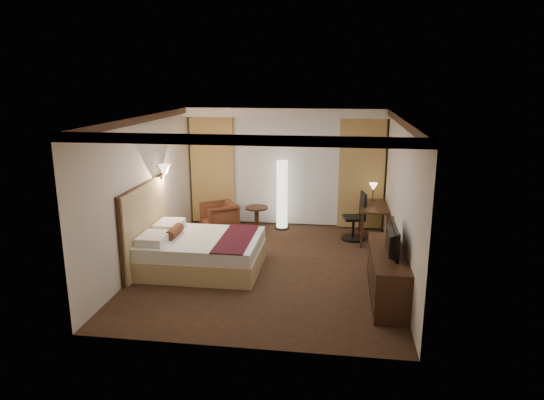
# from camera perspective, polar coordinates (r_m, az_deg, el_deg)

# --- Properties ---
(floor) EXTENTS (4.50, 5.50, 0.01)m
(floor) POSITION_cam_1_polar(r_m,az_deg,el_deg) (8.89, -0.36, -7.84)
(floor) COLOR #322013
(floor) RESTS_ON ground
(ceiling) EXTENTS (4.50, 5.50, 0.01)m
(ceiling) POSITION_cam_1_polar(r_m,az_deg,el_deg) (8.26, -0.39, 9.79)
(ceiling) COLOR white
(ceiling) RESTS_ON back_wall
(back_wall) EXTENTS (4.50, 0.02, 2.70)m
(back_wall) POSITION_cam_1_polar(r_m,az_deg,el_deg) (11.14, 1.68, 3.94)
(back_wall) COLOR beige
(back_wall) RESTS_ON floor
(left_wall) EXTENTS (0.02, 5.50, 2.70)m
(left_wall) POSITION_cam_1_polar(r_m,az_deg,el_deg) (9.07, -14.59, 1.10)
(left_wall) COLOR beige
(left_wall) RESTS_ON floor
(right_wall) EXTENTS (0.02, 5.50, 2.70)m
(right_wall) POSITION_cam_1_polar(r_m,az_deg,el_deg) (8.45, 14.89, 0.13)
(right_wall) COLOR beige
(right_wall) RESTS_ON floor
(crown_molding) EXTENTS (4.50, 5.50, 0.12)m
(crown_molding) POSITION_cam_1_polar(r_m,az_deg,el_deg) (8.27, -0.39, 9.38)
(crown_molding) COLOR black
(crown_molding) RESTS_ON ceiling
(soffit) EXTENTS (4.50, 0.50, 0.20)m
(soffit) POSITION_cam_1_polar(r_m,az_deg,el_deg) (10.74, 1.58, 10.28)
(soffit) COLOR white
(soffit) RESTS_ON ceiling
(curtain_sheer) EXTENTS (2.48, 0.04, 2.45)m
(curtain_sheer) POSITION_cam_1_polar(r_m,az_deg,el_deg) (11.08, 1.63, 3.36)
(curtain_sheer) COLOR silver
(curtain_sheer) RESTS_ON back_wall
(curtain_left_drape) EXTENTS (1.00, 0.14, 2.45)m
(curtain_left_drape) POSITION_cam_1_polar(r_m,az_deg,el_deg) (11.34, -6.99, 3.50)
(curtain_left_drape) COLOR tan
(curtain_left_drape) RESTS_ON back_wall
(curtain_right_drape) EXTENTS (1.00, 0.14, 2.45)m
(curtain_right_drape) POSITION_cam_1_polar(r_m,az_deg,el_deg) (10.97, 10.47, 3.01)
(curtain_right_drape) COLOR tan
(curtain_right_drape) RESTS_ON back_wall
(wall_sconce) EXTENTS (0.24, 0.24, 0.24)m
(wall_sconce) POSITION_cam_1_polar(r_m,az_deg,el_deg) (9.46, -12.53, 3.42)
(wall_sconce) COLOR white
(wall_sconce) RESTS_ON left_wall
(bed) EXTENTS (2.06, 1.61, 0.60)m
(bed) POSITION_cam_1_polar(r_m,az_deg,el_deg) (8.79, -8.16, -6.15)
(bed) COLOR white
(bed) RESTS_ON floor
(headboard) EXTENTS (0.12, 1.91, 1.50)m
(headboard) POSITION_cam_1_polar(r_m,az_deg,el_deg) (8.98, -14.65, -3.00)
(headboard) COLOR tan
(headboard) RESTS_ON floor
(armchair) EXTENTS (0.94, 0.95, 0.73)m
(armchair) POSITION_cam_1_polar(r_m,az_deg,el_deg) (10.78, -6.24, -1.88)
(armchair) COLOR #4F2217
(armchair) RESTS_ON floor
(side_table) EXTENTS (0.51, 0.51, 0.56)m
(side_table) POSITION_cam_1_polar(r_m,az_deg,el_deg) (10.80, -1.81, -2.24)
(side_table) COLOR black
(side_table) RESTS_ON floor
(floor_lamp) EXTENTS (0.33, 0.33, 1.57)m
(floor_lamp) POSITION_cam_1_polar(r_m,az_deg,el_deg) (10.85, 1.19, 0.61)
(floor_lamp) COLOR white
(floor_lamp) RESTS_ON floor
(desk) EXTENTS (0.55, 1.17, 0.75)m
(desk) POSITION_cam_1_polar(r_m,az_deg,el_deg) (10.42, 11.79, -2.61)
(desk) COLOR black
(desk) RESTS_ON floor
(desk_lamp) EXTENTS (0.18, 0.18, 0.34)m
(desk_lamp) POSITION_cam_1_polar(r_m,az_deg,el_deg) (10.70, 11.80, 0.85)
(desk_lamp) COLOR #FFD899
(desk_lamp) RESTS_ON desk
(office_chair) EXTENTS (0.58, 0.58, 1.03)m
(office_chair) POSITION_cam_1_polar(r_m,az_deg,el_deg) (10.31, 9.59, -1.88)
(office_chair) COLOR black
(office_chair) RESTS_ON floor
(dresser) EXTENTS (0.50, 1.93, 0.75)m
(dresser) POSITION_cam_1_polar(r_m,az_deg,el_deg) (7.81, 13.40, -8.49)
(dresser) COLOR black
(dresser) RESTS_ON floor
(television) EXTENTS (0.58, 1.01, 0.13)m
(television) POSITION_cam_1_polar(r_m,az_deg,el_deg) (7.58, 13.46, -3.84)
(television) COLOR black
(television) RESTS_ON dresser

